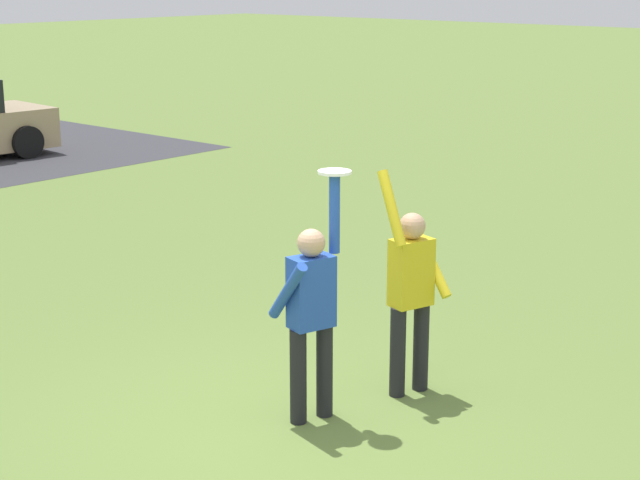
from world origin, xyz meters
TOP-DOWN VIEW (x-y plane):
  - ground_plane at (0.00, 0.00)m, footprint 120.00×120.00m
  - person_catcher at (0.39, -0.05)m, footprint 0.58×0.48m
  - person_defender at (1.38, -0.34)m, footprint 0.62×0.54m
  - frisbee_disc at (0.61, -0.12)m, footprint 0.27×0.27m

SIDE VIEW (x-z plane):
  - ground_plane at x=0.00m, z-range 0.00..0.00m
  - person_defender at x=1.38m, z-range -0.04..2.00m
  - person_catcher at x=0.39m, z-range -0.06..2.02m
  - frisbee_disc at x=0.61m, z-range 2.08..2.10m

